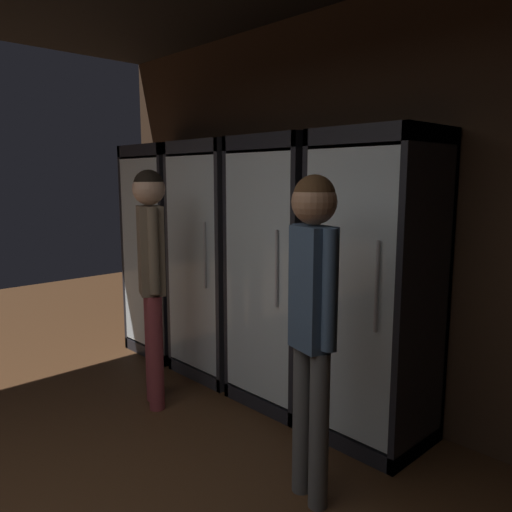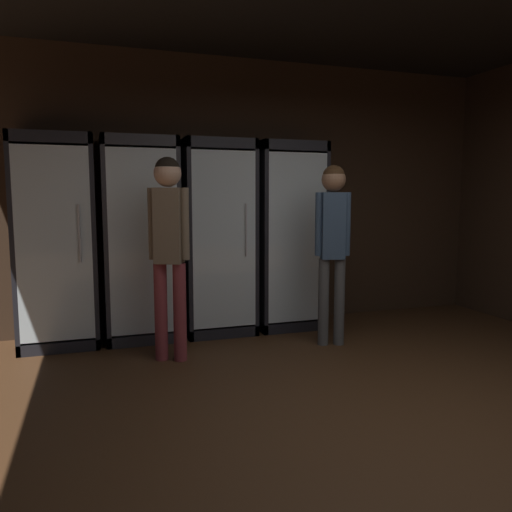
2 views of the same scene
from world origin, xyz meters
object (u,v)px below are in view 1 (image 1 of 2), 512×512
at_px(shopper_near, 151,261).
at_px(cooler_left, 223,262).
at_px(cooler_center, 289,275).
at_px(cooler_right, 378,292).
at_px(shopper_far, 313,299).
at_px(cooler_far_left, 172,253).

bearing_deg(shopper_near, cooler_left, 101.63).
xyz_separation_m(cooler_center, cooler_right, (0.75, -0.00, -0.00)).
distance_m(cooler_left, shopper_far, 1.83).
height_order(cooler_far_left, shopper_near, cooler_far_left).
bearing_deg(cooler_far_left, cooler_center, 0.10).
bearing_deg(cooler_center, shopper_far, -41.97).
height_order(cooler_left, shopper_far, cooler_left).
xyz_separation_m(cooler_far_left, cooler_left, (0.75, 0.00, 0.01)).
height_order(cooler_far_left, cooler_center, same).
distance_m(cooler_far_left, shopper_near, 1.20).
distance_m(cooler_far_left, cooler_center, 1.49).
bearing_deg(shopper_near, cooler_far_left, 139.30).
distance_m(cooler_center, cooler_right, 0.75).
relative_size(cooler_center, shopper_near, 1.14).
bearing_deg(cooler_left, shopper_far, -26.05).
height_order(cooler_left, cooler_right, same).
distance_m(cooler_left, cooler_right, 1.50).
xyz_separation_m(cooler_left, cooler_right, (1.50, -0.00, -0.01)).
relative_size(cooler_left, shopper_near, 1.14).
height_order(cooler_far_left, cooler_right, same).
distance_m(cooler_far_left, cooler_right, 2.24).
height_order(shopper_near, shopper_far, shopper_near).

